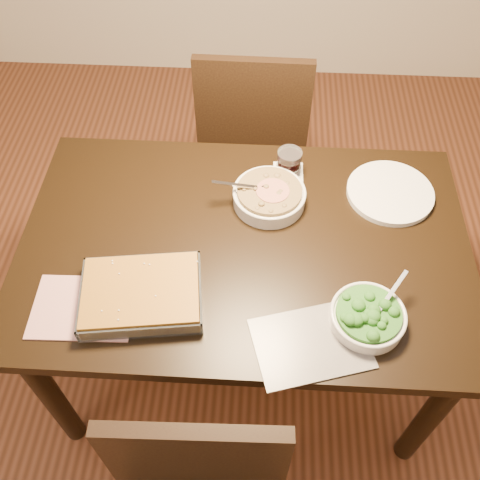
{
  "coord_description": "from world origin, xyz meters",
  "views": [
    {
      "loc": [
        0.04,
        -1.01,
        2.06
      ],
      "look_at": [
        -0.01,
        -0.03,
        0.8
      ],
      "focal_mm": 40.0,
      "sensor_mm": 36.0,
      "label": 1
    }
  ],
  "objects_px": {
    "table": "(244,260)",
    "dinner_plate": "(390,193)",
    "chair_far": "(253,129)",
    "broccoli_bowl": "(368,316)",
    "baking_dish": "(142,294)",
    "wine_tumbler": "(289,162)",
    "stew_bowl": "(269,196)"
  },
  "relations": [
    {
      "from": "broccoli_bowl",
      "to": "wine_tumbler",
      "type": "distance_m",
      "value": 0.61
    },
    {
      "from": "broccoli_bowl",
      "to": "chair_far",
      "type": "height_order",
      "value": "chair_far"
    },
    {
      "from": "table",
      "to": "stew_bowl",
      "type": "height_order",
      "value": "stew_bowl"
    },
    {
      "from": "table",
      "to": "dinner_plate",
      "type": "xyz_separation_m",
      "value": [
        0.47,
        0.23,
        0.11
      ]
    },
    {
      "from": "table",
      "to": "wine_tumbler",
      "type": "xyz_separation_m",
      "value": [
        0.13,
        0.31,
        0.15
      ]
    },
    {
      "from": "stew_bowl",
      "to": "dinner_plate",
      "type": "relative_size",
      "value": 0.92
    },
    {
      "from": "chair_far",
      "to": "table",
      "type": "bearing_deg",
      "value": 90.95
    },
    {
      "from": "dinner_plate",
      "to": "broccoli_bowl",
      "type": "bearing_deg",
      "value": -103.94
    },
    {
      "from": "table",
      "to": "stew_bowl",
      "type": "relative_size",
      "value": 5.29
    },
    {
      "from": "table",
      "to": "stew_bowl",
      "type": "bearing_deg",
      "value": 67.61
    },
    {
      "from": "dinner_plate",
      "to": "table",
      "type": "bearing_deg",
      "value": -154.1
    },
    {
      "from": "dinner_plate",
      "to": "chair_far",
      "type": "distance_m",
      "value": 0.77
    },
    {
      "from": "table",
      "to": "dinner_plate",
      "type": "height_order",
      "value": "dinner_plate"
    },
    {
      "from": "baking_dish",
      "to": "dinner_plate",
      "type": "height_order",
      "value": "baking_dish"
    },
    {
      "from": "table",
      "to": "chair_far",
      "type": "height_order",
      "value": "chair_far"
    },
    {
      "from": "wine_tumbler",
      "to": "stew_bowl",
      "type": "bearing_deg",
      "value": -114.36
    },
    {
      "from": "stew_bowl",
      "to": "chair_far",
      "type": "height_order",
      "value": "chair_far"
    },
    {
      "from": "table",
      "to": "stew_bowl",
      "type": "distance_m",
      "value": 0.23
    },
    {
      "from": "table",
      "to": "broccoli_bowl",
      "type": "distance_m",
      "value": 0.45
    },
    {
      "from": "baking_dish",
      "to": "dinner_plate",
      "type": "xyz_separation_m",
      "value": [
        0.75,
        0.45,
        -0.02
      ]
    },
    {
      "from": "table",
      "to": "chair_far",
      "type": "relative_size",
      "value": 1.46
    },
    {
      "from": "stew_bowl",
      "to": "chair_far",
      "type": "bearing_deg",
      "value": 96.74
    },
    {
      "from": "stew_bowl",
      "to": "baking_dish",
      "type": "xyz_separation_m",
      "value": [
        -0.35,
        -0.4,
        -0.0
      ]
    },
    {
      "from": "chair_far",
      "to": "stew_bowl",
      "type": "bearing_deg",
      "value": 97.57
    },
    {
      "from": "table",
      "to": "broccoli_bowl",
      "type": "relative_size",
      "value": 6.46
    },
    {
      "from": "broccoli_bowl",
      "to": "chair_far",
      "type": "xyz_separation_m",
      "value": [
        -0.35,
        1.05,
        -0.24
      ]
    },
    {
      "from": "wine_tumbler",
      "to": "dinner_plate",
      "type": "distance_m",
      "value": 0.35
    },
    {
      "from": "table",
      "to": "wine_tumbler",
      "type": "bearing_deg",
      "value": 66.72
    },
    {
      "from": "stew_bowl",
      "to": "wine_tumbler",
      "type": "xyz_separation_m",
      "value": [
        0.06,
        0.14,
        0.02
      ]
    },
    {
      "from": "baking_dish",
      "to": "wine_tumbler",
      "type": "bearing_deg",
      "value": 44.68
    },
    {
      "from": "stew_bowl",
      "to": "broccoli_bowl",
      "type": "xyz_separation_m",
      "value": [
        0.28,
        -0.43,
        -0.0
      ]
    },
    {
      "from": "baking_dish",
      "to": "dinner_plate",
      "type": "distance_m",
      "value": 0.88
    }
  ]
}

